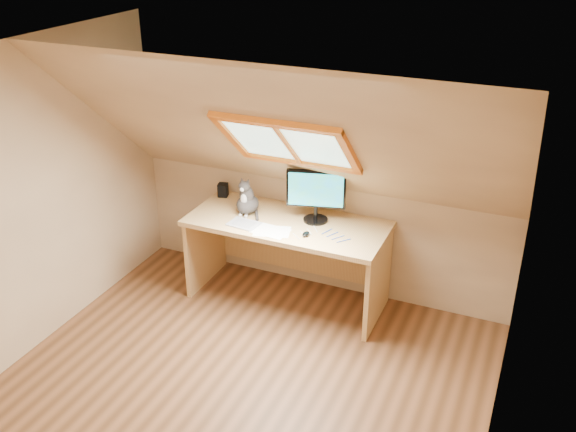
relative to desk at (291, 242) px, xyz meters
The scene contains 10 objects.
ground 1.56m from the desk, 83.92° to the right, with size 3.50×3.50×0.00m, color brown.
room_shell 1.78m from the desk, 84.28° to the right, with size 3.52×3.52×2.41m.
desk is the anchor object (origin of this frame).
monitor 0.55m from the desk, ahead, with size 0.49×0.21×0.46m.
cat 0.53m from the desk, behind, with size 0.19×0.23×0.35m.
desk_speaker 0.83m from the desk, 166.79° to the left, with size 0.09×0.09×0.12m, color black.
graphics_tablet 0.48m from the desk, 138.82° to the right, with size 0.26×0.18×0.01m, color #B2B2B7.
mouse 0.43m from the desk, 46.01° to the right, with size 0.05×0.09×0.03m, color black.
papers 0.43m from the desk, 112.74° to the right, with size 0.33×0.27×0.00m.
cables 0.48m from the desk, 26.90° to the right, with size 0.51×0.26×0.01m.
Camera 1 is at (1.80, -3.13, 3.21)m, focal length 40.00 mm.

